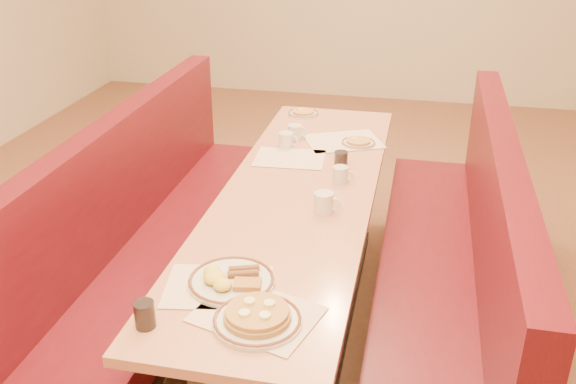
% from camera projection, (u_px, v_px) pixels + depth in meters
% --- Properties ---
extents(ground, '(8.00, 8.00, 0.00)m').
position_uv_depth(ground, '(296.00, 324.00, 3.29)').
color(ground, '#9E6647').
rests_on(ground, ground).
extents(diner_table, '(0.70, 2.50, 0.75)m').
position_uv_depth(diner_table, '(297.00, 262.00, 3.13)').
color(diner_table, black).
rests_on(diner_table, ground).
extents(booth_left, '(0.55, 2.50, 1.05)m').
position_uv_depth(booth_left, '(157.00, 248.00, 3.28)').
color(booth_left, '#4C3326').
rests_on(booth_left, ground).
extents(booth_right, '(0.55, 2.50, 1.05)m').
position_uv_depth(booth_right, '(450.00, 282.00, 3.00)').
color(booth_right, '#4C3326').
rests_on(booth_right, ground).
extents(placemat_near_left, '(0.41, 0.34, 0.00)m').
position_uv_depth(placemat_near_left, '(218.00, 286.00, 2.27)').
color(placemat_near_left, '#FBE1C4').
rests_on(placemat_near_left, diner_table).
extents(placemat_near_right, '(0.46, 0.39, 0.00)m').
position_uv_depth(placemat_near_right, '(257.00, 314.00, 2.12)').
color(placemat_near_right, '#FBE1C4').
rests_on(placemat_near_right, diner_table).
extents(placemat_far_left, '(0.37, 0.29, 0.00)m').
position_uv_depth(placemat_far_left, '(290.00, 158.00, 3.34)').
color(placemat_far_left, '#FBE1C4').
rests_on(placemat_far_left, diner_table).
extents(placemat_far_right, '(0.49, 0.44, 0.00)m').
position_uv_depth(placemat_far_right, '(343.00, 141.00, 3.56)').
color(placemat_far_right, '#FBE1C4').
rests_on(placemat_far_right, diner_table).
extents(pancake_plate, '(0.29, 0.29, 0.07)m').
position_uv_depth(pancake_plate, '(257.00, 318.00, 2.07)').
color(pancake_plate, beige).
rests_on(pancake_plate, diner_table).
extents(eggs_plate, '(0.31, 0.31, 0.06)m').
position_uv_depth(eggs_plate, '(230.00, 280.00, 2.28)').
color(eggs_plate, beige).
rests_on(eggs_plate, diner_table).
extents(extra_plate_mid, '(0.19, 0.19, 0.04)m').
position_uv_depth(extra_plate_mid, '(358.00, 142.00, 3.51)').
color(extra_plate_mid, beige).
rests_on(extra_plate_mid, diner_table).
extents(extra_plate_far, '(0.19, 0.19, 0.04)m').
position_uv_depth(extra_plate_far, '(303.00, 113.00, 3.97)').
color(extra_plate_far, beige).
rests_on(extra_plate_far, diner_table).
extents(coffee_mug_a, '(0.12, 0.09, 0.09)m').
position_uv_depth(coffee_mug_a, '(325.00, 202.00, 2.77)').
color(coffee_mug_a, beige).
rests_on(coffee_mug_a, diner_table).
extents(coffee_mug_b, '(0.11, 0.08, 0.08)m').
position_uv_depth(coffee_mug_b, '(287.00, 140.00, 3.46)').
color(coffee_mug_b, beige).
rests_on(coffee_mug_b, diner_table).
extents(coffee_mug_c, '(0.10, 0.07, 0.08)m').
position_uv_depth(coffee_mug_c, '(341.00, 174.00, 3.06)').
color(coffee_mug_c, beige).
rests_on(coffee_mug_c, diner_table).
extents(coffee_mug_d, '(0.11, 0.08, 0.08)m').
position_uv_depth(coffee_mug_d, '(295.00, 132.00, 3.58)').
color(coffee_mug_d, beige).
rests_on(coffee_mug_d, diner_table).
extents(soda_tumbler_near, '(0.07, 0.07, 0.09)m').
position_uv_depth(soda_tumbler_near, '(145.00, 315.00, 2.05)').
color(soda_tumbler_near, black).
rests_on(soda_tumbler_near, diner_table).
extents(soda_tumbler_mid, '(0.07, 0.07, 0.09)m').
position_uv_depth(soda_tumbler_mid, '(341.00, 160.00, 3.20)').
color(soda_tumbler_mid, black).
rests_on(soda_tumbler_mid, diner_table).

